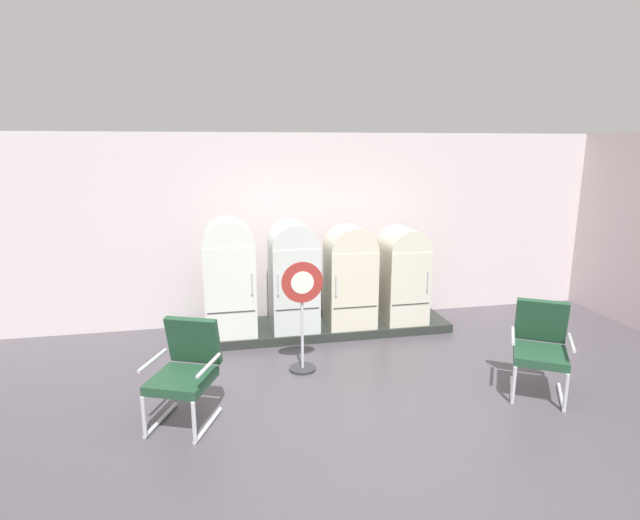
# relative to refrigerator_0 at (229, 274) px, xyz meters

# --- Properties ---
(ground) EXTENTS (12.00, 10.00, 0.05)m
(ground) POSITION_rel_refrigerator_0_xyz_m (1.22, -2.89, -0.98)
(ground) COLOR #4C474E
(back_wall) EXTENTS (11.76, 0.12, 2.82)m
(back_wall) POSITION_rel_refrigerator_0_xyz_m (1.22, 0.77, 0.47)
(back_wall) COLOR silver
(back_wall) RESTS_ON ground
(side_wall_right) EXTENTS (0.16, 2.20, 2.82)m
(side_wall_right) POSITION_rel_refrigerator_0_xyz_m (5.88, -0.42, 0.44)
(side_wall_right) COLOR silver
(side_wall_right) RESTS_ON ground
(display_plinth) EXTENTS (3.82, 0.95, 0.12)m
(display_plinth) POSITION_rel_refrigerator_0_xyz_m (1.22, 0.13, -0.90)
(display_plinth) COLOR #2B2F2B
(display_plinth) RESTS_ON ground
(refrigerator_0) EXTENTS (0.67, 0.63, 1.58)m
(refrigerator_0) POSITION_rel_refrigerator_0_xyz_m (0.00, 0.00, 0.00)
(refrigerator_0) COLOR white
(refrigerator_0) RESTS_ON display_plinth
(refrigerator_1) EXTENTS (0.64, 0.71, 1.51)m
(refrigerator_1) POSITION_rel_refrigerator_0_xyz_m (0.88, 0.04, -0.04)
(refrigerator_1) COLOR silver
(refrigerator_1) RESTS_ON display_plinth
(refrigerator_2) EXTENTS (0.67, 0.61, 1.44)m
(refrigerator_2) POSITION_rel_refrigerator_0_xyz_m (1.68, -0.01, -0.08)
(refrigerator_2) COLOR beige
(refrigerator_2) RESTS_ON display_plinth
(refrigerator_3) EXTENTS (0.60, 0.71, 1.37)m
(refrigerator_3) POSITION_rel_refrigerator_0_xyz_m (2.48, 0.04, -0.11)
(refrigerator_3) COLOR silver
(refrigerator_3) RESTS_ON display_plinth
(armchair_left) EXTENTS (0.77, 0.85, 1.00)m
(armchair_left) POSITION_rel_refrigerator_0_xyz_m (-0.49, -1.98, -0.41)
(armchair_left) COLOR silver
(armchair_left) RESTS_ON ground
(armchair_right) EXTENTS (0.82, 0.87, 1.00)m
(armchair_right) POSITION_rel_refrigerator_0_xyz_m (3.23, -2.15, -0.41)
(armchair_right) COLOR silver
(armchair_right) RESTS_ON ground
(sign_stand) EXTENTS (0.49, 0.32, 1.34)m
(sign_stand) POSITION_rel_refrigerator_0_xyz_m (0.80, -1.12, -0.29)
(sign_stand) COLOR #2D2D30
(sign_stand) RESTS_ON ground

